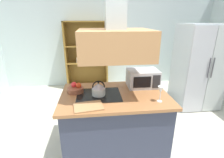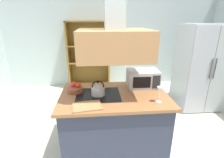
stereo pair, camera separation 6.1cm
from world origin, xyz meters
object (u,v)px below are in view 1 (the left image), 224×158
Objects in this scene: refrigerator at (198,67)px; fruit_bowl at (76,89)px; dish_cabinet at (87,59)px; kettle at (99,89)px; microwave at (143,78)px; cutting_board at (88,107)px; wine_glass_on_counter at (161,90)px.

fruit_bowl is (-2.53, -1.04, 0.05)m from refrigerator.
dish_cabinet is 8.86× the size of kettle.
kettle is 0.73m from microwave.
fruit_bowl is (-0.08, -2.44, 0.14)m from dish_cabinet.
kettle is 0.45× the size of microwave.
cutting_board is (-2.34, -1.51, 0.01)m from refrigerator.
refrigerator is 8.73× the size of wine_glass_on_counter.
dish_cabinet reaches higher than kettle.
refrigerator is 0.98× the size of dish_cabinet.
fruit_bowl is at bearing -157.60° from refrigerator.
kettle is 0.36m from cutting_board.
kettle reaches higher than fruit_bowl.
refrigerator is at bearing 28.19° from kettle.
cutting_board is (-0.14, -0.33, -0.08)m from kettle.
kettle is at bearing -84.71° from dish_cabinet.
refrigerator is 5.29× the size of cutting_board.
fruit_bowl is at bearing 156.59° from kettle.
refrigerator is 2.06m from wine_glass_on_counter.
dish_cabinet reaches higher than wine_glass_on_counter.
refrigerator reaches higher than microwave.
microwave is at bearing 6.40° from fruit_bowl.
wine_glass_on_counter is at bearing -81.94° from microwave.
cutting_board is 1.48× the size of fruit_bowl.
dish_cabinet is 2.60m from kettle.
microwave is (-1.52, -0.93, 0.13)m from refrigerator.
cutting_board is at bearing -144.78° from microwave.
cutting_board is at bearing -87.96° from dish_cabinet.
dish_cabinet is 2.91m from cutting_board.
refrigerator is 2.73m from fruit_bowl.
dish_cabinet reaches higher than microwave.
wine_glass_on_counter is 0.90× the size of fruit_bowl.
refrigerator reaches higher than cutting_board.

